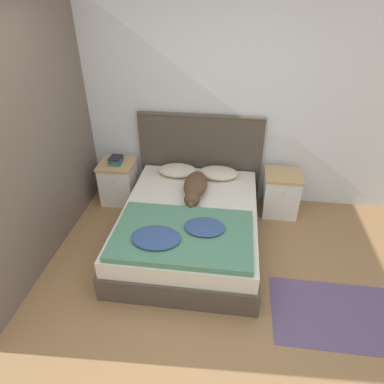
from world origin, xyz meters
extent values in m
plane|color=#997047|center=(0.00, 0.00, 0.00)|extent=(16.00, 16.00, 0.00)
cube|color=silver|center=(0.00, 2.13, 1.27)|extent=(9.00, 0.06, 2.55)
cube|color=#706056|center=(-1.50, 1.05, 1.27)|extent=(0.06, 3.10, 2.55)
cube|color=#4C4238|center=(-0.03, 1.07, 0.13)|extent=(1.50, 1.92, 0.27)
cube|color=silver|center=(-0.03, 1.07, 0.36)|extent=(1.44, 1.86, 0.18)
cube|color=#4C4238|center=(-0.03, 2.06, 0.57)|extent=(1.58, 0.04, 1.14)
cylinder|color=#4C4238|center=(-0.03, 2.06, 1.14)|extent=(1.58, 0.06, 0.06)
cube|color=white|center=(-1.08, 1.81, 0.26)|extent=(0.42, 0.41, 0.53)
cube|color=tan|center=(-1.08, 1.81, 0.54)|extent=(0.45, 0.43, 0.03)
sphere|color=tan|center=(-1.08, 1.60, 0.41)|extent=(0.02, 0.02, 0.02)
cube|color=white|center=(1.02, 1.81, 0.26)|extent=(0.42, 0.41, 0.53)
cube|color=tan|center=(1.02, 1.81, 0.54)|extent=(0.45, 0.43, 0.03)
sphere|color=tan|center=(1.02, 1.60, 0.41)|extent=(0.02, 0.02, 0.02)
ellipsoid|color=beige|center=(-0.28, 1.82, 0.50)|extent=(0.49, 0.33, 0.11)
ellipsoid|color=beige|center=(0.23, 1.82, 0.50)|extent=(0.49, 0.33, 0.11)
cube|color=#4C8466|center=(-0.03, 0.61, 0.48)|extent=(1.33, 0.89, 0.06)
ellipsoid|color=#334C7F|center=(-0.26, 0.47, 0.53)|extent=(0.47, 0.35, 0.05)
ellipsoid|color=#334C7F|center=(0.17, 0.69, 0.52)|extent=(0.40, 0.31, 0.05)
ellipsoid|color=brown|center=(-0.01, 1.46, 0.53)|extent=(0.27, 0.56, 0.17)
sphere|color=brown|center=(-0.01, 1.14, 0.53)|extent=(0.17, 0.17, 0.17)
ellipsoid|color=brown|center=(-0.01, 1.07, 0.52)|extent=(0.08, 0.10, 0.07)
cone|color=brown|center=(-0.06, 1.16, 0.60)|extent=(0.06, 0.06, 0.06)
cone|color=brown|center=(0.04, 1.16, 0.60)|extent=(0.06, 0.06, 0.06)
ellipsoid|color=brown|center=(0.03, 1.70, 0.49)|extent=(0.16, 0.25, 0.06)
cube|color=#337547|center=(-1.08, 1.83, 0.57)|extent=(0.16, 0.23, 0.03)
cube|color=#285689|center=(-1.07, 1.83, 0.60)|extent=(0.14, 0.22, 0.03)
cube|color=#232328|center=(-1.08, 1.82, 0.63)|extent=(0.15, 0.19, 0.02)
cube|color=#604C75|center=(1.49, 0.25, 0.00)|extent=(1.29, 0.77, 0.00)
camera|label=1|loc=(0.40, -1.92, 2.60)|focal=32.00mm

